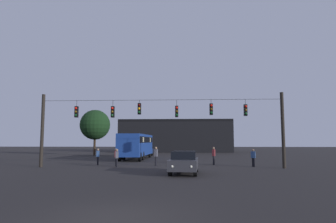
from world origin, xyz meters
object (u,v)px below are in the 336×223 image
Objects in this scene: pedestrian_near_bus at (253,157)px; pedestrian_far_side at (117,157)px; tree_left_silhouette at (95,125)px; car_far_left at (147,150)px; city_bus at (137,144)px; pedestrian_crossing_left at (98,156)px; pedestrian_crossing_right at (214,155)px; pedestrian_trailing at (116,156)px; car_near_right at (184,162)px; pedestrian_crossing_center at (156,155)px.

pedestrian_far_side is (-11.63, -1.28, 0.01)m from pedestrian_near_bus.
car_far_left is at bearing 0.77° from tree_left_silhouette.
tree_left_silhouette reaches higher than city_bus.
pedestrian_far_side is 23.03m from tree_left_silhouette.
pedestrian_crossing_right is at bearing 4.56° from pedestrian_crossing_left.
pedestrian_trailing is at bearing -90.69° from car_far_left.
tree_left_silhouette is at bearing 133.12° from pedestrian_crossing_right.
pedestrian_far_side is at bearing -68.42° from tree_left_silhouette.
city_bus is 1.55× the size of tree_left_silhouette.
pedestrian_near_bus is (5.96, 5.95, 0.04)m from car_near_right.
car_far_left is 2.94× the size of pedestrian_near_bus.
car_far_left is (0.09, 9.65, -1.07)m from city_bus.
city_bus reaches higher than pedestrian_trailing.
pedestrian_far_side is (0.11, -21.22, 0.06)m from car_far_left.
pedestrian_crossing_center is (5.47, -0.82, 0.12)m from pedestrian_crossing_left.
pedestrian_crossing_left is 3.29m from pedestrian_far_side.
pedestrian_crossing_center is (-2.51, 6.20, 0.16)m from car_near_right.
pedestrian_near_bus is at bearing -44.79° from tree_left_silhouette.
pedestrian_crossing_right is 8.99m from pedestrian_trailing.
pedestrian_crossing_center is 3.52m from pedestrian_far_side.
car_far_left is at bearing 120.48° from pedestrian_near_bus.
car_far_left is 2.94× the size of pedestrian_crossing_left.
pedestrian_near_bus is at bearing 6.26° from pedestrian_far_side.
car_near_right is at bearing -61.45° from tree_left_silhouette.
car_near_right is 29.62m from tree_left_silhouette.
pedestrian_near_bus is at bearing 44.98° from car_near_right.
pedestrian_near_bus is at bearing -41.04° from city_bus.
car_far_left is 2.89× the size of pedestrian_far_side.
pedestrian_crossing_left is at bearing -72.15° from tree_left_silhouette.
pedestrian_near_bus is at bearing -4.37° from pedestrian_crossing_left.
tree_left_silhouette is at bearing 111.58° from pedestrian_far_side.
tree_left_silhouette reaches higher than car_near_right.
pedestrian_near_bus is at bearing 0.22° from pedestrian_trailing.
city_bus reaches higher than pedestrian_crossing_left.
tree_left_silhouette is (-6.04, 18.77, 3.91)m from pedestrian_crossing_left.
city_bus is at bearing 89.17° from pedestrian_trailing.
pedestrian_crossing_left is 20.10m from tree_left_silhouette.
tree_left_silhouette is at bearing 130.53° from city_bus.
pedestrian_near_bus is 11.98m from pedestrian_trailing.
pedestrian_trailing reaches higher than pedestrian_far_side.
pedestrian_near_bus is 0.99× the size of pedestrian_far_side.
car_near_right is at bearing -44.42° from pedestrian_trailing.
car_far_left is 23.15m from pedestrian_near_bus.
pedestrian_far_side is at bearing 140.54° from car_near_right.
pedestrian_trailing is at bearing -179.78° from pedestrian_near_bus.
pedestrian_crossing_left is 1.00× the size of pedestrian_near_bus.
pedestrian_trailing reaches higher than pedestrian_crossing_left.
city_bus is at bearing -90.53° from car_far_left.
pedestrian_crossing_left is 2.25m from pedestrian_trailing.
tree_left_silhouette reaches higher than pedestrian_crossing_right.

